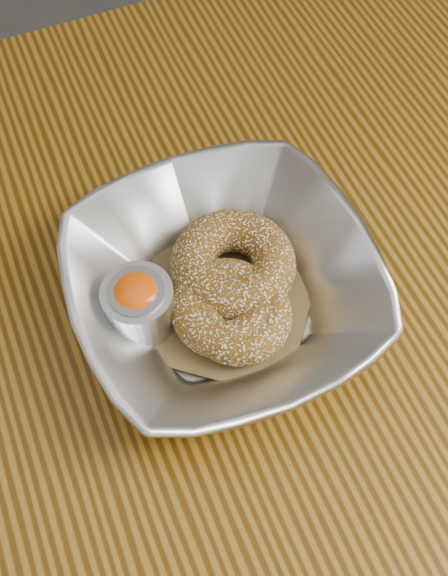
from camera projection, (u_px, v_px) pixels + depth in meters
name	position (u px, v px, depth m)	size (l,w,h in m)	color
ground_plane	(251.00, 481.00, 1.25)	(4.00, 4.00, 0.00)	#565659
table	(274.00, 323.00, 0.69)	(1.20, 0.80, 0.75)	brown
serving_bowl	(224.00, 287.00, 0.56)	(0.25, 0.25, 0.06)	#BABCC1
parchment	(224.00, 300.00, 0.58)	(0.14, 0.14, 0.00)	brown
donut_back	(233.00, 264.00, 0.57)	(0.11, 0.11, 0.04)	brown
donut_front	(239.00, 316.00, 0.55)	(0.09, 0.09, 0.03)	brown
donut_extra	(226.00, 308.00, 0.56)	(0.09, 0.09, 0.03)	brown
ramekin	(139.00, 304.00, 0.55)	(0.06, 0.06, 0.06)	#BABCC1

